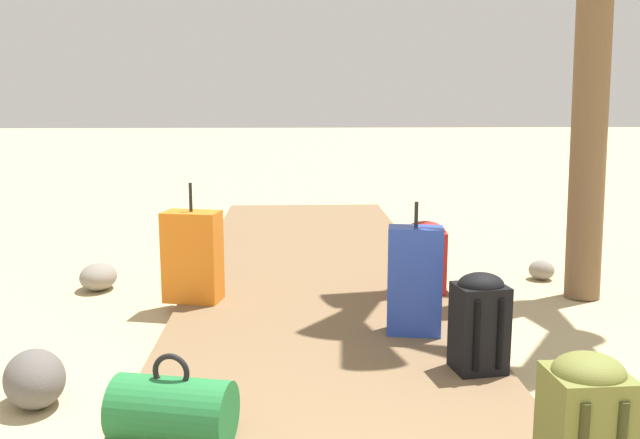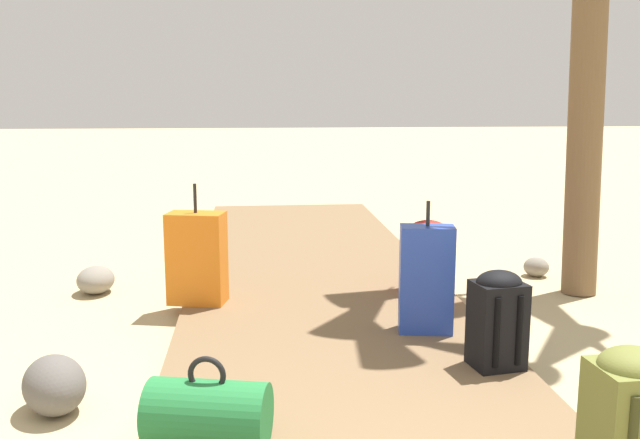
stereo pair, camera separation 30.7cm
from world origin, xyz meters
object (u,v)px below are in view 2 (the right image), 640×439
backpack_black (498,317)px  suitcase_blue (426,279)px  backpack_olive (629,423)px  suitcase_orange (197,258)px  backpack_red (427,254)px  duffel_bag_green (208,413)px

backpack_black → suitcase_blue: 0.66m
backpack_olive → suitcase_orange: 3.17m
backpack_black → backpack_olive: 1.29m
backpack_olive → backpack_red: backpack_olive is taller
duffel_bag_green → suitcase_blue: suitcase_blue is taller
backpack_olive → suitcase_orange: bearing=123.0°
backpack_black → duffel_bag_green: 1.68m
backpack_red → duffel_bag_green: bearing=-124.0°
backpack_red → suitcase_blue: bearing=-104.7°
backpack_red → suitcase_blue: suitcase_blue is taller
backpack_black → backpack_olive: bearing=-89.2°
backpack_olive → suitcase_blue: bearing=97.8°
backpack_red → suitcase_orange: size_ratio=0.63×
backpack_black → suitcase_orange: bearing=141.3°
suitcase_orange → suitcase_blue: 1.66m
suitcase_blue → backpack_red: bearing=75.3°
backpack_black → backpack_red: backpack_red is taller
backpack_red → duffel_bag_green: backpack_red is taller
backpack_black → suitcase_blue: bearing=111.8°
backpack_olive → suitcase_orange: size_ratio=0.69×
duffel_bag_green → backpack_red: bearing=56.0°
suitcase_orange → duffel_bag_green: suitcase_orange is taller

